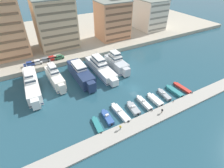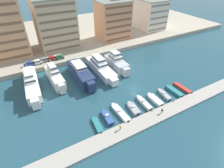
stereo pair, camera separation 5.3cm
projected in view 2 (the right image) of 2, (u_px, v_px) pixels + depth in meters
ground_plane at (134, 88)px, 61.42m from camera, size 400.00×400.00×0.00m
quay_promenade at (74, 33)px, 105.39m from camera, size 180.00×70.00×1.87m
pier_dock at (162, 113)px, 51.16m from camera, size 120.00×4.57×0.55m
yacht_white_far_left at (32, 83)px, 59.73m from camera, size 5.45×23.04×8.39m
yacht_ivory_left at (55, 77)px, 62.74m from camera, size 4.37×16.26×8.81m
yacht_navy_mid_left at (81, 73)px, 65.02m from camera, size 5.02×20.31×7.54m
yacht_white_center_left at (100, 67)px, 69.13m from camera, size 5.14×22.44×7.92m
yacht_silver_center at (117, 63)px, 71.46m from camera, size 4.71×15.87×8.69m
motorboat_teal_far_left at (97, 125)px, 47.42m from camera, size 2.03×6.37×0.81m
motorboat_blue_left at (107, 117)px, 49.48m from camera, size 2.13×6.31×1.52m
motorboat_white_mid_left at (120, 113)px, 51.08m from camera, size 2.23×8.78×1.41m
motorboat_grey_center_left at (133, 108)px, 52.51m from camera, size 2.57×6.13×1.52m
motorboat_white_center at (144, 103)px, 54.49m from camera, size 1.77×7.36×1.53m
motorboat_white_center_right at (155, 100)px, 55.81m from camera, size 2.08×6.71×0.93m
motorboat_grey_mid_right at (164, 95)px, 57.89m from camera, size 2.20×6.44×1.27m
motorboat_teal_right at (174, 91)px, 59.41m from camera, size 1.98×7.21×0.90m
motorboat_red_far_right at (182, 88)px, 61.03m from camera, size 1.81×7.47×0.83m
car_blue_far_left at (29, 64)px, 70.04m from camera, size 4.15×2.02×1.80m
car_white_left at (37, 62)px, 71.35m from camera, size 4.21×2.15×1.80m
car_grey_mid_left at (45, 60)px, 72.95m from camera, size 4.20×2.13×1.80m
car_red_center_left at (51, 58)px, 74.03m from camera, size 4.15×2.01×1.80m
car_green_center at (59, 57)px, 74.96m from camera, size 4.11×1.93×1.80m
apartment_block_left at (55, 23)px, 80.46m from camera, size 17.64×14.95×24.19m
apartment_block_mid_left at (113, 20)px, 90.68m from camera, size 16.01×13.16×20.83m
apartment_block_center_left at (150, 14)px, 104.32m from camera, size 14.31×16.52×18.69m
pedestrian_near_edge at (120, 127)px, 45.42m from camera, size 0.42×0.54×1.62m
pedestrian_mid_deck at (162, 110)px, 50.36m from camera, size 0.28×0.62×1.62m
bollard_west at (128, 121)px, 47.98m from camera, size 0.20×0.20×0.61m
bollard_west_mid at (152, 110)px, 51.39m from camera, size 0.20×0.20×0.61m
bollard_east_mid at (174, 101)px, 54.80m from camera, size 0.20×0.20×0.61m
bollard_east at (193, 92)px, 58.21m from camera, size 0.20×0.20×0.61m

